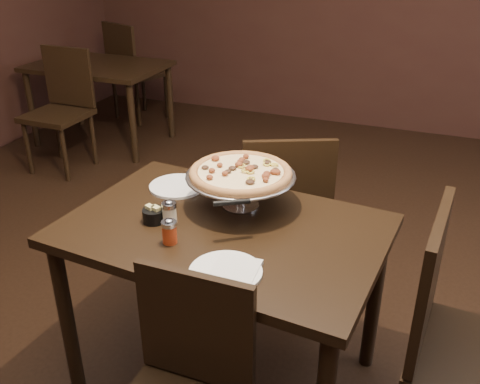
% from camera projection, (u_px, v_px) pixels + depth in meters
% --- Properties ---
extents(room, '(6.04, 7.04, 2.84)m').
position_uv_depth(room, '(263.00, 55.00, 1.81)').
color(room, black).
rests_on(room, ground).
extents(dining_table, '(1.28, 0.91, 0.76)m').
position_uv_depth(dining_table, '(224.00, 248.00, 2.10)').
color(dining_table, black).
rests_on(dining_table, ground).
extents(background_table, '(1.15, 0.76, 0.72)m').
position_uv_depth(background_table, '(99.00, 75.00, 4.69)').
color(background_table, black).
rests_on(background_table, ground).
extents(pizza_stand, '(0.45, 0.45, 0.18)m').
position_uv_depth(pizza_stand, '(241.00, 173.00, 2.14)').
color(pizza_stand, '#B1B2B9').
rests_on(pizza_stand, dining_table).
extents(parmesan_shaker, '(0.06, 0.06, 0.10)m').
position_uv_depth(parmesan_shaker, '(169.00, 213.00, 2.05)').
color(parmesan_shaker, beige).
rests_on(parmesan_shaker, dining_table).
extents(pepper_flake_shaker, '(0.06, 0.06, 0.10)m').
position_uv_depth(pepper_flake_shaker, '(169.00, 231.00, 1.93)').
color(pepper_flake_shaker, maroon).
rests_on(pepper_flake_shaker, dining_table).
extents(packet_caddy, '(0.09, 0.09, 0.07)m').
position_uv_depth(packet_caddy, '(154.00, 215.00, 2.08)').
color(packet_caddy, black).
rests_on(packet_caddy, dining_table).
extents(napkin_stack, '(0.16, 0.16, 0.02)m').
position_uv_depth(napkin_stack, '(235.00, 270.00, 1.78)').
color(napkin_stack, silver).
rests_on(napkin_stack, dining_table).
extents(plate_left, '(0.24, 0.24, 0.01)m').
position_uv_depth(plate_left, '(177.00, 186.00, 2.36)').
color(plate_left, white).
rests_on(plate_left, dining_table).
extents(plate_near, '(0.25, 0.25, 0.01)m').
position_uv_depth(plate_near, '(226.00, 272.00, 1.77)').
color(plate_near, white).
rests_on(plate_near, dining_table).
extents(serving_spatula, '(0.17, 0.17, 0.02)m').
position_uv_depth(serving_spatula, '(232.00, 203.00, 1.91)').
color(serving_spatula, '#B1B2B9').
rests_on(serving_spatula, pizza_stand).
extents(chair_far, '(0.58, 0.58, 0.93)m').
position_uv_depth(chair_far, '(284.00, 210.00, 2.70)').
color(chair_far, black).
rests_on(chair_far, ground).
extents(chair_side, '(0.50, 0.50, 0.99)m').
position_uv_depth(chair_side, '(460.00, 339.00, 1.81)').
color(chair_side, black).
rests_on(chair_side, ground).
extents(bg_chair_far, '(0.58, 0.58, 0.97)m').
position_uv_depth(bg_chair_far, '(132.00, 68.00, 5.29)').
color(bg_chair_far, black).
rests_on(bg_chair_far, ground).
extents(bg_chair_near, '(0.45, 0.45, 0.95)m').
position_uv_depth(bg_chair_near, '(62.00, 105.00, 4.24)').
color(bg_chair_near, black).
rests_on(bg_chair_near, ground).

